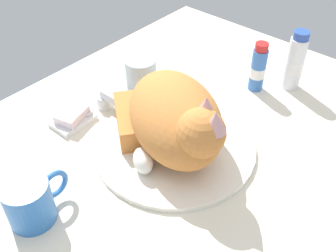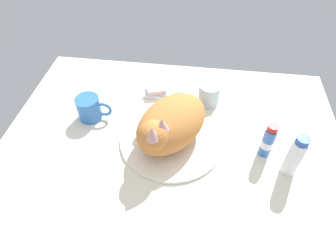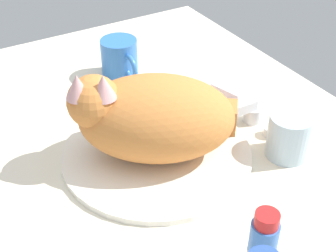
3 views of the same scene
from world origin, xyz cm
name	(u,v)px [view 1 (image 1 of 3)]	position (x,y,z in cm)	size (l,w,h in cm)	color
ground_plane	(174,153)	(0.00, 0.00, -1.50)	(110.00, 82.50, 3.00)	silver
sink_basin	(175,146)	(0.00, 0.00, 0.55)	(32.93, 32.93, 1.11)	white
faucet	(107,101)	(0.00, 19.89, 2.11)	(13.47, 9.34, 5.02)	silver
cat	(175,119)	(-0.70, -0.62, 8.38)	(27.93, 32.72, 16.64)	#D17F3D
coffee_mug	(30,201)	(-28.81, 7.10, 4.15)	(11.97, 7.94, 8.30)	#3372C6
rinse_cup	(141,74)	(11.00, 19.78, 3.99)	(7.45, 7.45, 7.98)	silver
soap_dish	(73,120)	(-8.40, 22.11, 0.60)	(9.00, 6.40, 1.20)	white
soap_bar	(72,115)	(-8.40, 22.11, 2.20)	(6.81, 4.85, 2.01)	silver
toothpaste_bottle	(258,68)	(29.01, -1.31, 5.70)	(3.65, 3.65, 12.30)	#3870C6
mouthwash_bottle	(295,62)	(35.29, -7.32, 6.92)	(4.32, 4.32, 14.81)	white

